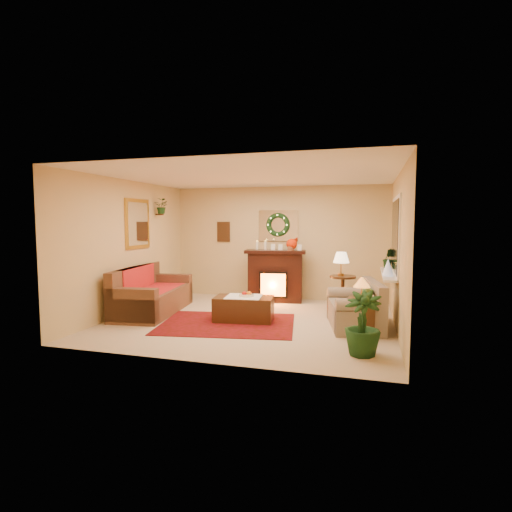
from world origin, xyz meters
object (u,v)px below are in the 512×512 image
(fireplace, at_px, (275,277))
(side_table_round, at_px, (343,294))
(sofa, at_px, (154,291))
(coffee_table, at_px, (244,309))
(end_table_square, at_px, (362,317))
(loveseat, at_px, (355,303))

(fireplace, bearing_deg, side_table_round, -21.65)
(sofa, bearing_deg, coffee_table, -12.31)
(side_table_round, xyz_separation_m, end_table_square, (0.41, -1.78, -0.05))
(side_table_round, relative_size, coffee_table, 0.66)
(loveseat, distance_m, side_table_round, 1.39)
(sofa, xyz_separation_m, fireplace, (2.08, 1.70, 0.12))
(coffee_table, bearing_deg, side_table_round, 34.65)
(sofa, bearing_deg, side_table_round, 12.79)
(side_table_round, bearing_deg, sofa, -159.90)
(sofa, xyz_separation_m, end_table_square, (3.99, -0.46, -0.16))
(sofa, bearing_deg, loveseat, -7.93)
(loveseat, bearing_deg, sofa, 167.80)
(sofa, height_order, coffee_table, sofa)
(side_table_round, bearing_deg, coffee_table, -138.20)
(fireplace, bearing_deg, loveseat, -51.41)
(fireplace, height_order, side_table_round, fireplace)
(sofa, relative_size, loveseat, 1.54)
(sofa, height_order, fireplace, fireplace)
(fireplace, distance_m, coffee_table, 1.90)
(sofa, relative_size, end_table_square, 3.70)
(fireplace, bearing_deg, sofa, -148.01)
(fireplace, height_order, coffee_table, fireplace)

